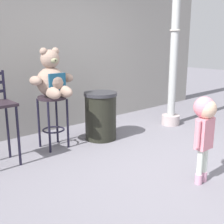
{
  "coord_description": "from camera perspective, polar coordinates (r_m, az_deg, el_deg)",
  "views": [
    {
      "loc": [
        -2.62,
        -2.13,
        1.52
      ],
      "look_at": [
        -0.3,
        0.51,
        0.65
      ],
      "focal_mm": 46.25,
      "sensor_mm": 36.0,
      "label": 1
    }
  ],
  "objects": [
    {
      "name": "trash_bin",
      "position": [
        4.51,
        -2.26,
        -0.73
      ],
      "size": [
        0.52,
        0.52,
        0.75
      ],
      "color": "black",
      "rests_on": "ground_plane"
    },
    {
      "name": "teddy_bear",
      "position": [
        4.07,
        -11.76,
        6.44
      ],
      "size": [
        0.63,
        0.57,
        0.67
      ],
      "color": "gray",
      "rests_on": "bar_stool_with_teddy"
    },
    {
      "name": "ground_plane",
      "position": [
        3.71,
        8.88,
        -10.42
      ],
      "size": [
        24.0,
        24.0,
        0.0
      ],
      "primitive_type": "plane",
      "color": "slate"
    },
    {
      "name": "building_wall",
      "position": [
        5.17,
        -11.25,
        14.91
      ],
      "size": [
        7.5,
        0.3,
        3.26
      ],
      "primitive_type": "cube",
      "color": "#98958F",
      "rests_on": "ground_plane"
    },
    {
      "name": "lamppost",
      "position": [
        5.28,
        12.06,
        9.79
      ],
      "size": [
        0.33,
        0.33,
        2.92
      ],
      "color": "#B1A0A0",
      "rests_on": "ground_plane"
    },
    {
      "name": "bar_stool_with_teddy",
      "position": [
        4.18,
        -11.67,
        0.19
      ],
      "size": [
        0.4,
        0.4,
        0.76
      ],
      "color": "#291F27",
      "rests_on": "ground_plane"
    },
    {
      "name": "child_walking",
      "position": [
        3.17,
        17.86,
        -1.81
      ],
      "size": [
        0.3,
        0.24,
        0.96
      ],
      "rotation": [
        0.0,
        0.0,
        -2.61
      ],
      "color": "#CD92AD",
      "rests_on": "ground_plane"
    }
  ]
}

